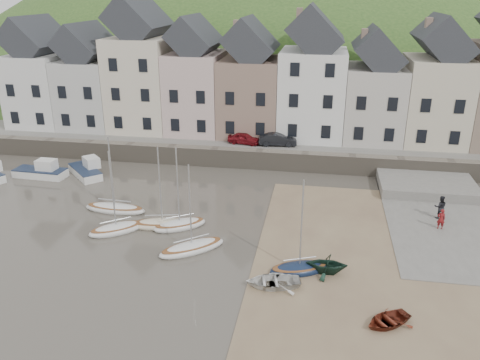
% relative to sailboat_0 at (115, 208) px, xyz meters
% --- Properties ---
extents(ground, '(160.00, 160.00, 0.00)m').
position_rel_sailboat_0_xyz_m(ground, '(9.80, -5.25, -0.26)').
color(ground, '#453F36').
rests_on(ground, ground).
extents(quay_land, '(90.00, 30.00, 1.50)m').
position_rel_sailboat_0_xyz_m(quay_land, '(9.80, 26.75, 0.49)').
color(quay_land, '#2F5221').
rests_on(quay_land, ground).
extents(quay_street, '(70.00, 7.00, 0.10)m').
position_rel_sailboat_0_xyz_m(quay_street, '(9.80, 15.25, 1.29)').
color(quay_street, slate).
rests_on(quay_street, quay_land).
extents(seawall, '(70.00, 1.20, 1.80)m').
position_rel_sailboat_0_xyz_m(seawall, '(9.80, 11.75, 0.64)').
color(seawall, slate).
rests_on(seawall, ground).
extents(beach, '(18.00, 26.00, 0.06)m').
position_rel_sailboat_0_xyz_m(beach, '(20.80, -5.25, -0.23)').
color(beach, brown).
rests_on(beach, ground).
extents(slipway, '(8.00, 18.00, 0.12)m').
position_rel_sailboat_0_xyz_m(slipway, '(24.80, 2.75, -0.20)').
color(slipway, slate).
rests_on(slipway, ground).
extents(hillside, '(134.40, 84.00, 84.00)m').
position_rel_sailboat_0_xyz_m(hillside, '(4.80, 54.75, -18.25)').
color(hillside, '#2F5221').
rests_on(hillside, ground).
extents(townhouse_terrace, '(61.05, 8.00, 13.93)m').
position_rel_sailboat_0_xyz_m(townhouse_terrace, '(11.56, 18.75, 7.06)').
color(townhouse_terrace, silver).
rests_on(townhouse_terrace, quay_land).
extents(sailboat_0, '(5.02, 1.70, 6.32)m').
position_rel_sailboat_0_xyz_m(sailboat_0, '(0.00, 0.00, 0.00)').
color(sailboat_0, white).
rests_on(sailboat_0, ground).
extents(sailboat_1, '(4.05, 3.57, 6.32)m').
position_rel_sailboat_0_xyz_m(sailboat_1, '(1.52, -3.30, 0.01)').
color(sailboat_1, white).
rests_on(sailboat_1, ground).
extents(sailboat_2, '(4.67, 2.50, 6.32)m').
position_rel_sailboat_0_xyz_m(sailboat_2, '(4.50, -1.94, 0.00)').
color(sailboat_2, beige).
rests_on(sailboat_2, ground).
extents(sailboat_3, '(4.10, 3.36, 6.32)m').
position_rel_sailboat_0_xyz_m(sailboat_3, '(5.79, -1.88, 0.01)').
color(sailboat_3, white).
rests_on(sailboat_3, ground).
extents(sailboat_4, '(4.55, 4.06, 6.32)m').
position_rel_sailboat_0_xyz_m(sailboat_4, '(7.54, -4.99, 0.00)').
color(sailboat_4, white).
rests_on(sailboat_4, ground).
extents(sailboat_5, '(4.07, 2.84, 6.32)m').
position_rel_sailboat_0_xyz_m(sailboat_5, '(14.73, -6.38, 0.01)').
color(sailboat_5, '#121F3A').
rests_on(sailboat_5, ground).
extents(motorboat_0, '(4.95, 1.97, 1.70)m').
position_rel_sailboat_0_xyz_m(motorboat_0, '(-9.70, 5.93, 0.32)').
color(motorboat_0, white).
rests_on(motorboat_0, ground).
extents(motorboat_2, '(4.45, 4.45, 1.70)m').
position_rel_sailboat_0_xyz_m(motorboat_2, '(-5.79, 6.99, 0.32)').
color(motorboat_2, white).
rests_on(motorboat_2, ground).
extents(rowboat_white, '(3.61, 2.91, 0.66)m').
position_rel_sailboat_0_xyz_m(rowboat_white, '(13.30, -8.25, 0.13)').
color(rowboat_white, silver).
rests_on(rowboat_white, beach).
extents(rowboat_green, '(2.53, 2.19, 1.32)m').
position_rel_sailboat_0_xyz_m(rowboat_green, '(16.36, -6.30, 0.46)').
color(rowboat_green, '#153025').
rests_on(rowboat_green, beach).
extents(rowboat_red, '(3.21, 3.06, 0.54)m').
position_rel_sailboat_0_xyz_m(rowboat_red, '(19.51, -10.73, 0.07)').
color(rowboat_red, maroon).
rests_on(rowboat_red, beach).
extents(person_red, '(0.57, 0.37, 1.54)m').
position_rel_sailboat_0_xyz_m(person_red, '(24.40, 0.96, 0.63)').
color(person_red, maroon).
rests_on(person_red, slipway).
extents(person_dark, '(0.91, 0.73, 1.81)m').
position_rel_sailboat_0_xyz_m(person_dark, '(24.69, 2.78, 0.76)').
color(person_dark, black).
rests_on(person_dark, slipway).
extents(car_left, '(3.50, 1.88, 1.13)m').
position_rel_sailboat_0_xyz_m(car_left, '(7.90, 14.25, 1.90)').
color(car_left, maroon).
rests_on(car_left, quay_street).
extents(car_right, '(3.89, 1.67, 1.25)m').
position_rel_sailboat_0_xyz_m(car_right, '(11.31, 14.25, 1.96)').
color(car_right, black).
rests_on(car_right, quay_street).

